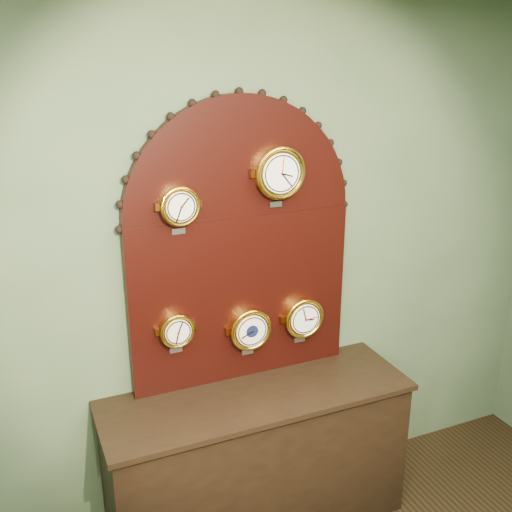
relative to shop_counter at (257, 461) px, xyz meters
name	(u,v)px	position (x,y,z in m)	size (l,w,h in m)	color
wall_back	(237,274)	(0.00, 0.27, 1.00)	(4.00, 4.00, 0.00)	#475E40
shop_counter	(257,461)	(0.00, 0.00, 0.00)	(1.60, 0.50, 0.80)	black
display_board	(241,236)	(0.00, 0.22, 1.23)	(1.26, 0.06, 1.53)	black
roman_clock	(179,206)	(-0.33, 0.15, 1.43)	(0.19, 0.08, 0.25)	gold
arabic_clock	(279,173)	(0.18, 0.15, 1.55)	(0.27, 0.08, 0.32)	gold
hygrometer	(177,330)	(-0.37, 0.15, 0.80)	(0.18, 0.08, 0.23)	gold
barometer	(250,329)	(0.02, 0.15, 0.73)	(0.23, 0.08, 0.28)	gold
tide_clock	(303,317)	(0.34, 0.15, 0.73)	(0.23, 0.08, 0.28)	gold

